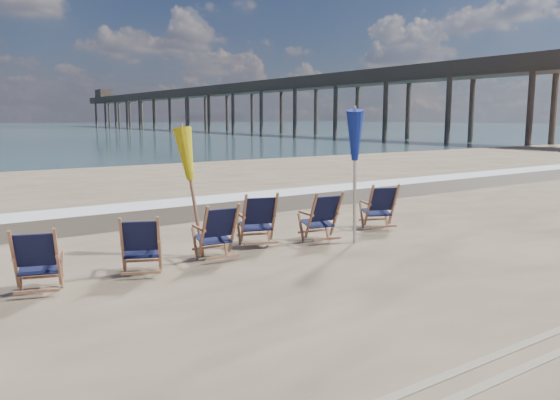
% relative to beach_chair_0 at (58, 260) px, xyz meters
% --- Properties ---
extents(surf_foam, '(200.00, 1.40, 0.01)m').
position_rel_beach_chair_0_xyz_m(surf_foam, '(3.51, 6.24, -0.45)').
color(surf_foam, silver).
rests_on(surf_foam, ground).
extents(wet_sand_strip, '(200.00, 2.60, 0.00)m').
position_rel_beach_chair_0_xyz_m(wet_sand_strip, '(3.51, 4.74, -0.45)').
color(wet_sand_strip, '#42362A').
rests_on(wet_sand_strip, ground).
extents(beach_chair_0, '(0.75, 0.80, 0.90)m').
position_rel_beach_chair_0_xyz_m(beach_chair_0, '(0.00, 0.00, 0.00)').
color(beach_chair_0, '#111433').
rests_on(beach_chair_0, ground).
extents(beach_chair_1, '(0.79, 0.82, 0.90)m').
position_rel_beach_chair_0_xyz_m(beach_chair_1, '(1.37, 0.03, -0.00)').
color(beach_chair_1, '#111433').
rests_on(beach_chair_1, ground).
extents(beach_chair_2, '(0.64, 0.71, 0.93)m').
position_rel_beach_chair_0_xyz_m(beach_chair_2, '(2.71, 0.26, 0.01)').
color(beach_chair_2, '#111433').
rests_on(beach_chair_2, ground).
extents(beach_chair_3, '(0.80, 0.85, 0.97)m').
position_rel_beach_chair_0_xyz_m(beach_chair_3, '(3.72, 0.63, 0.04)').
color(beach_chair_3, '#111433').
rests_on(beach_chair_3, ground).
extents(beach_chair_4, '(0.69, 0.76, 0.94)m').
position_rel_beach_chair_0_xyz_m(beach_chair_4, '(4.86, 0.30, 0.02)').
color(beach_chair_4, '#111433').
rests_on(beach_chair_4, ground).
extents(beach_chair_5, '(0.81, 0.86, 0.95)m').
position_rel_beach_chair_0_xyz_m(beach_chair_5, '(6.51, 0.49, 0.03)').
color(beach_chair_5, '#111433').
rests_on(beach_chair_5, ground).
extents(umbrella_yellow, '(0.30, 0.30, 2.08)m').
position_rel_beach_chair_0_xyz_m(umbrella_yellow, '(2.31, 0.88, 1.11)').
color(umbrella_yellow, '#A06848').
rests_on(umbrella_yellow, ground).
extents(umbrella_blue, '(0.30, 0.30, 2.37)m').
position_rel_beach_chair_0_xyz_m(umbrella_blue, '(4.92, -0.10, 1.38)').
color(umbrella_blue, '#A5A5AD').
rests_on(umbrella_blue, ground).
extents(fishing_pier, '(4.40, 140.00, 9.30)m').
position_rel_beach_chair_0_xyz_m(fishing_pier, '(41.51, 71.94, 4.20)').
color(fishing_pier, '#4A3E36').
rests_on(fishing_pier, ground).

